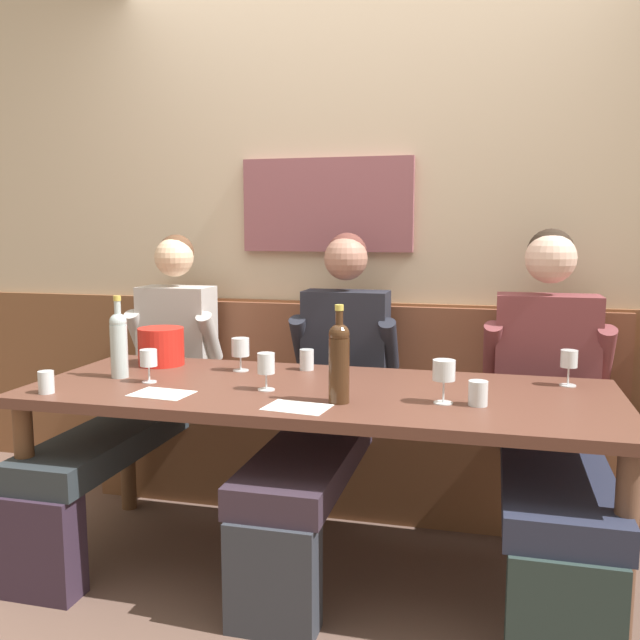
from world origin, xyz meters
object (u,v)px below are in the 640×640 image
at_px(person_center_right_seat, 327,395).
at_px(wine_glass_left_end, 266,366).
at_px(wine_glass_mid_right, 444,372).
at_px(person_center_left_seat, 142,383).
at_px(wine_bottle_clear_water, 339,360).
at_px(water_tumbler_right, 307,360).
at_px(wine_bottle_amber_mid, 119,342).
at_px(water_tumbler_left, 478,393).
at_px(dining_table, 319,408).
at_px(wine_glass_center_front, 569,360).
at_px(wall_bench, 355,445).
at_px(person_left_seat, 551,404).
at_px(water_tumbler_center, 46,382).
at_px(wine_glass_right_end, 240,349).
at_px(ice_bucket, 161,346).
at_px(wine_glass_near_bucket, 149,359).

distance_m(person_center_right_seat, wine_glass_left_end, 0.46).
distance_m(person_center_right_seat, wine_glass_mid_right, 0.70).
distance_m(person_center_left_seat, wine_bottle_clear_water, 1.18).
xyz_separation_m(wine_glass_mid_right, water_tumbler_right, (-0.60, 0.42, -0.07)).
distance_m(wine_bottle_amber_mid, water_tumbler_left, 1.41).
height_order(dining_table, wine_bottle_amber_mid, wine_bottle_amber_mid).
relative_size(person_center_left_seat, wine_bottle_clear_water, 3.80).
xyz_separation_m(dining_table, wine_glass_center_front, (0.91, 0.27, 0.17)).
xyz_separation_m(wall_bench, wine_glass_left_end, (-0.18, -0.78, 0.54)).
relative_size(person_left_seat, water_tumbler_center, 16.12).
distance_m(wine_glass_right_end, water_tumbler_right, 0.28).
bearing_deg(ice_bucket, water_tumbler_left, -15.02).
bearing_deg(water_tumbler_right, ice_bucket, -175.37).
distance_m(person_left_seat, water_tumbler_center, 1.91).
distance_m(person_center_left_seat, wine_glass_right_end, 0.57).
distance_m(wall_bench, wine_bottle_amber_mid, 1.24).
bearing_deg(wine_glass_center_front, water_tumbler_left, -130.37).
relative_size(person_center_left_seat, ice_bucket, 6.49).
height_order(person_left_seat, wine_glass_left_end, person_left_seat).
xyz_separation_m(wine_glass_left_end, water_tumbler_left, (0.76, -0.03, -0.05)).
bearing_deg(ice_bucket, wine_glass_right_end, -5.24).
distance_m(wine_glass_near_bucket, wine_glass_mid_right, 1.13).
distance_m(wall_bench, wine_glass_center_front, 1.14).
relative_size(person_center_left_seat, wine_glass_right_end, 9.26).
distance_m(wine_bottle_clear_water, water_tumbler_right, 0.57).
distance_m(wine_glass_center_front, water_tumbler_left, 0.50).
relative_size(dining_table, water_tumbler_left, 25.84).
bearing_deg(wine_bottle_clear_water, water_tumbler_left, 9.66).
bearing_deg(wine_glass_right_end, ice_bucket, 174.76).
bearing_deg(water_tumbler_center, wine_glass_center_front, 17.85).
bearing_deg(wine_bottle_clear_water, wine_glass_right_end, 141.58).
bearing_deg(person_left_seat, wine_glass_mid_right, -131.20).
xyz_separation_m(person_left_seat, water_tumbler_center, (-1.79, -0.66, 0.13)).
bearing_deg(wine_bottle_clear_water, person_left_seat, 35.31).
height_order(wine_bottle_amber_mid, water_tumbler_left, wine_bottle_amber_mid).
xyz_separation_m(wine_bottle_amber_mid, wine_bottle_clear_water, (0.94, -0.17, 0.01)).
distance_m(dining_table, wine_glass_right_end, 0.48).
bearing_deg(ice_bucket, water_tumbler_center, -105.41).
distance_m(ice_bucket, wine_glass_right_end, 0.38).
bearing_deg(wall_bench, person_center_right_seat, -96.73).
height_order(wine_glass_near_bucket, water_tumbler_left, wine_glass_near_bucket).
height_order(wine_bottle_amber_mid, wine_glass_center_front, wine_bottle_amber_mid).
height_order(wine_glass_right_end, water_tumbler_left, wine_glass_right_end).
bearing_deg(person_left_seat, wine_glass_center_front, -49.91).
bearing_deg(wine_glass_left_end, wine_glass_right_end, 125.77).
bearing_deg(ice_bucket, wine_glass_mid_right, -16.36).
distance_m(wine_bottle_amber_mid, wine_glass_mid_right, 1.29).
bearing_deg(wine_bottle_amber_mid, dining_table, 1.41).
distance_m(person_left_seat, wine_glass_left_end, 1.13).
xyz_separation_m(person_center_left_seat, ice_bucket, (0.14, -0.07, 0.19)).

